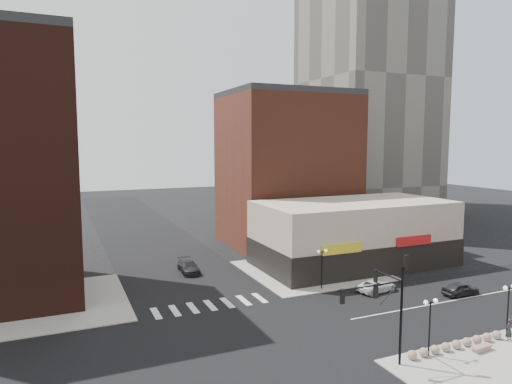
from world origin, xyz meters
TOP-DOWN VIEW (x-y plane):
  - ground at (0.00, 0.00)m, footprint 240.00×240.00m
  - road_ew at (0.00, 0.00)m, footprint 200.00×14.00m
  - road_ns at (0.00, 0.00)m, footprint 14.00×200.00m
  - sidewalk_nw at (-14.50, 14.50)m, footprint 15.00×15.00m
  - sidewalk_ne at (14.50, 14.50)m, footprint 15.00×15.00m
  - building_ne_midrise at (19.00, 29.50)m, footprint 18.00×15.00m
  - tower_far at (60.00, 56.00)m, footprint 18.00×18.00m
  - building_ne_row at (21.00, 15.00)m, footprint 24.20×12.20m
  - traffic_signal at (7.24, -7.83)m, footprint 5.59×3.09m
  - street_lamp_se_a at (11.00, -8.00)m, footprint 1.22×0.32m
  - street_lamp_se_b at (19.00, -8.00)m, footprint 1.22×0.32m
  - street_lamp_ne at (12.00, 8.00)m, footprint 1.22×0.32m
  - bollard_row at (13.70, -8.00)m, footprint 9.06×0.66m
  - white_suv at (16.83, 5.18)m, footprint 4.64×2.59m
  - dark_sedan_east at (23.85, 0.89)m, footprint 3.94×1.60m
  - dark_sedan_north at (0.95, 19.74)m, footprint 2.14×4.92m
  - pedestrian at (18.47, -8.58)m, footprint 0.69×0.50m
  - stone_bench at (15.10, -9.00)m, footprint 1.79×0.66m

SIDE VIEW (x-z plane):
  - ground at x=0.00m, z-range 0.00..0.00m
  - road_ew at x=0.00m, z-range 0.00..0.02m
  - road_ns at x=0.00m, z-range 0.00..0.02m
  - sidewalk_nw at x=-14.50m, z-range 0.00..0.12m
  - sidewalk_ne at x=14.50m, z-range 0.00..0.12m
  - stone_bench at x=15.10m, z-range 0.13..0.54m
  - bollard_row at x=13.70m, z-range 0.12..0.78m
  - white_suv at x=16.83m, z-range 0.00..1.23m
  - dark_sedan_east at x=23.85m, z-range 0.00..1.34m
  - dark_sedan_north at x=0.95m, z-range 0.00..1.41m
  - pedestrian at x=18.47m, z-range 0.12..1.87m
  - street_lamp_se_a at x=11.00m, z-range 1.21..5.37m
  - street_lamp_se_b at x=19.00m, z-range 1.21..5.37m
  - street_lamp_ne at x=12.00m, z-range 1.21..5.37m
  - building_ne_row at x=21.00m, z-range -0.70..7.30m
  - traffic_signal at x=7.24m, z-range 1.07..8.85m
  - building_ne_midrise at x=19.00m, z-range 0.00..22.00m
  - tower_far at x=60.00m, z-range 0.00..82.00m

